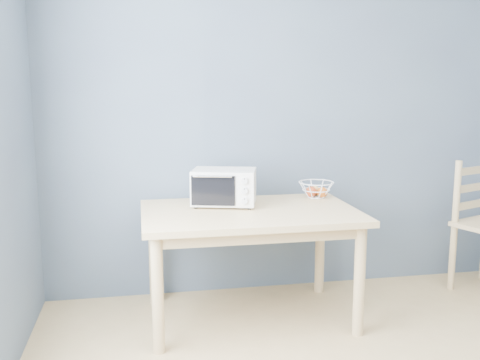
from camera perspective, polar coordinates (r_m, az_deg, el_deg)
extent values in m
cube|color=slate|center=(4.10, 7.64, 6.41)|extent=(4.00, 0.01, 2.60)
cube|color=#D4B27F|center=(3.50, 1.05, -3.52)|extent=(1.40, 0.90, 0.04)
cylinder|color=#D4B27F|center=(3.19, -8.77, -12.05)|extent=(0.07, 0.07, 0.71)
cylinder|color=#D4B27F|center=(3.45, 12.62, -10.46)|extent=(0.07, 0.07, 0.71)
cylinder|color=#D4B27F|center=(3.89, -9.18, -8.01)|extent=(0.07, 0.07, 0.71)
cylinder|color=#D4B27F|center=(4.11, 8.52, -7.03)|extent=(0.07, 0.07, 0.71)
cube|color=silver|center=(3.60, -1.71, -0.69)|extent=(0.48, 0.38, 0.23)
cube|color=black|center=(3.61, -2.60, -0.71)|extent=(0.33, 0.31, 0.18)
cube|color=black|center=(3.47, -2.90, -1.15)|extent=(0.28, 0.08, 0.20)
cylinder|color=silver|center=(3.43, -2.95, 0.37)|extent=(0.25, 0.08, 0.01)
cube|color=silver|center=(3.45, 0.50, -1.14)|extent=(0.11, 0.04, 0.22)
cylinder|color=black|center=(3.55, -4.75, -2.93)|extent=(0.02, 0.02, 0.01)
cylinder|color=black|center=(3.51, 0.99, -3.04)|extent=(0.02, 0.02, 0.01)
cylinder|color=black|center=(3.76, -4.22, -2.20)|extent=(0.02, 0.02, 0.01)
cylinder|color=black|center=(3.72, 1.21, -2.30)|extent=(0.02, 0.02, 0.01)
cylinder|color=silver|center=(3.43, 0.49, -0.10)|extent=(0.04, 0.03, 0.04)
cylinder|color=silver|center=(3.44, 0.49, -1.18)|extent=(0.04, 0.03, 0.04)
cylinder|color=silver|center=(3.46, 0.49, -2.24)|extent=(0.04, 0.03, 0.04)
torus|color=white|center=(3.89, 8.15, -0.25)|extent=(0.26, 0.26, 0.01)
torus|color=white|center=(3.90, 8.13, -1.03)|extent=(0.20, 0.20, 0.01)
torus|color=white|center=(3.91, 8.11, -1.82)|extent=(0.12, 0.12, 0.01)
sphere|color=red|center=(3.90, 7.60, -1.24)|extent=(0.08, 0.08, 0.08)
sphere|color=#C95A17|center=(3.89, 8.77, -1.31)|extent=(0.08, 0.08, 0.08)
sphere|color=#EAB25B|center=(3.95, 7.96, -1.15)|extent=(0.08, 0.08, 0.08)
cylinder|color=#D4B27F|center=(4.45, 21.71, -7.71)|extent=(0.05, 0.05, 0.50)
cylinder|color=#D4B27F|center=(4.33, 22.13, -1.36)|extent=(0.05, 0.05, 0.50)
cube|color=#D4B27F|center=(4.51, 23.54, -2.40)|extent=(0.38, 0.17, 0.06)
cube|color=#D4B27F|center=(4.49, 23.66, -0.72)|extent=(0.38, 0.17, 0.06)
cube|color=#D4B27F|center=(4.47, 23.77, 0.96)|extent=(0.38, 0.17, 0.06)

